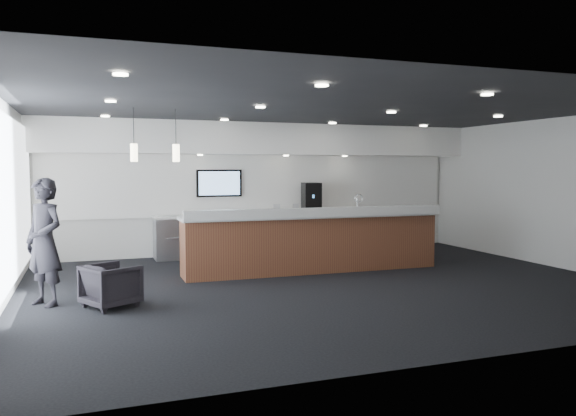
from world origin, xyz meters
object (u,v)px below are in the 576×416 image
object	(u,v)px
armchair	(111,285)
lounge_guest	(44,242)
service_counter	(313,242)
coffee_machine	(311,197)

from	to	relation	value
armchair	lounge_guest	bearing A→B (deg)	35.44
service_counter	armchair	distance (m)	4.14
service_counter	armchair	world-z (taller)	service_counter
service_counter	coffee_machine	bearing A→B (deg)	69.29
coffee_machine	armchair	distance (m)	6.34
coffee_machine	lounge_guest	bearing A→B (deg)	-140.06
service_counter	coffee_machine	world-z (taller)	coffee_machine
armchair	lounge_guest	size ratio (longest dim) A/B	0.37
service_counter	lounge_guest	bearing A→B (deg)	-165.00
coffee_machine	lounge_guest	world-z (taller)	lounge_guest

